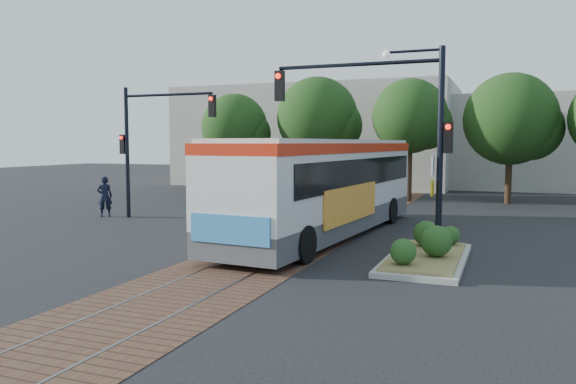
% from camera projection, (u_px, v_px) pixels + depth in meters
% --- Properties ---
extents(ground, '(120.00, 120.00, 0.00)m').
position_uv_depth(ground, '(286.00, 245.00, 19.05)').
color(ground, black).
rests_on(ground, ground).
extents(trackbed, '(3.60, 40.00, 0.02)m').
position_uv_depth(trackbed, '(322.00, 228.00, 22.76)').
color(trackbed, brown).
rests_on(trackbed, ground).
extents(tree_row, '(26.40, 5.60, 7.67)m').
position_uv_depth(tree_row, '(406.00, 120.00, 33.42)').
color(tree_row, '#382314').
rests_on(tree_row, ground).
extents(warehouses, '(40.00, 13.00, 8.00)m').
position_uv_depth(warehouses, '(410.00, 139.00, 45.57)').
color(warehouses, '#ADA899').
rests_on(warehouses, ground).
extents(city_bus, '(3.94, 13.59, 3.58)m').
position_uv_depth(city_bus, '(326.00, 182.00, 20.85)').
color(city_bus, '#48484B').
rests_on(city_bus, ground).
extents(traffic_island, '(2.20, 5.20, 1.13)m').
position_uv_depth(traffic_island, '(428.00, 250.00, 16.44)').
color(traffic_island, gray).
rests_on(traffic_island, ground).
extents(signal_pole_main, '(5.49, 0.46, 6.00)m').
position_uv_depth(signal_pole_main, '(398.00, 119.00, 16.53)').
color(signal_pole_main, black).
rests_on(signal_pole_main, ground).
extents(signal_pole_left, '(4.99, 0.34, 6.00)m').
position_uv_depth(signal_pole_left, '(147.00, 134.00, 25.46)').
color(signal_pole_left, black).
rests_on(signal_pole_left, ground).
extents(officer, '(0.83, 0.80, 1.91)m').
position_uv_depth(officer, '(105.00, 196.00, 26.40)').
color(officer, black).
rests_on(officer, ground).
extents(parked_car, '(4.79, 2.21, 1.36)m').
position_uv_depth(parked_car, '(318.00, 192.00, 32.18)').
color(parked_car, black).
rests_on(parked_car, ground).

